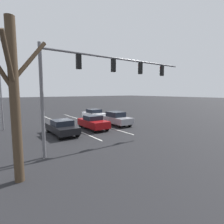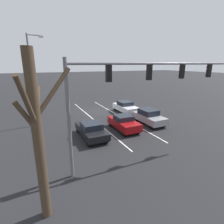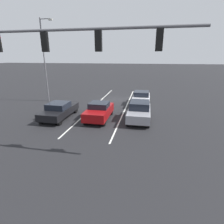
% 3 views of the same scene
% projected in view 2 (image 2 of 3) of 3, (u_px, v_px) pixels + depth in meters
% --- Properties ---
extents(ground_plane, '(240.00, 240.00, 0.00)m').
position_uv_depth(ground_plane, '(98.00, 112.00, 24.52)').
color(ground_plane, black).
extents(lane_stripe_left_divider, '(0.12, 17.97, 0.01)m').
position_uv_depth(lane_stripe_left_divider, '(119.00, 116.00, 22.65)').
color(lane_stripe_left_divider, silver).
rests_on(lane_stripe_left_divider, ground_plane).
extents(lane_stripe_center_divider, '(0.12, 17.97, 0.01)m').
position_uv_depth(lane_stripe_center_divider, '(93.00, 119.00, 21.20)').
color(lane_stripe_center_divider, silver).
rests_on(lane_stripe_center_divider, ground_plane).
extents(car_maroon_midlane_front, '(1.83, 4.03, 1.50)m').
position_uv_depth(car_maroon_midlane_front, '(124.00, 123.00, 17.67)').
color(car_maroon_midlane_front, maroon).
rests_on(car_maroon_midlane_front, ground_plane).
extents(car_gray_leftlane_front, '(1.85, 4.11, 1.62)m').
position_uv_depth(car_gray_leftlane_front, '(149.00, 117.00, 19.44)').
color(car_gray_leftlane_front, gray).
rests_on(car_gray_leftlane_front, ground_plane).
extents(car_black_rightlane_front, '(1.89, 4.41, 1.42)m').
position_uv_depth(car_black_rightlane_front, '(91.00, 130.00, 15.86)').
color(car_black_rightlane_front, black).
rests_on(car_black_rightlane_front, ground_plane).
extents(car_white_leftlane_second, '(1.88, 4.31, 1.51)m').
position_uv_depth(car_white_leftlane_second, '(125.00, 107.00, 23.96)').
color(car_white_leftlane_second, silver).
rests_on(car_white_leftlane_second, ground_plane).
extents(traffic_signal_gantry, '(13.00, 0.37, 6.85)m').
position_uv_depth(traffic_signal_gantry, '(140.00, 83.00, 10.97)').
color(traffic_signal_gantry, slate).
rests_on(traffic_signal_gantry, ground_plane).
extents(street_lamp_right_shoulder, '(1.55, 0.24, 9.33)m').
position_uv_depth(street_lamp_right_shoulder, '(33.00, 77.00, 17.71)').
color(street_lamp_right_shoulder, slate).
rests_on(street_lamp_right_shoulder, ground_plane).
extents(bare_tree_near, '(2.26, 3.10, 7.12)m').
position_uv_depth(bare_tree_near, '(38.00, 135.00, 6.85)').
color(bare_tree_near, '#423323').
rests_on(bare_tree_near, ground_plane).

